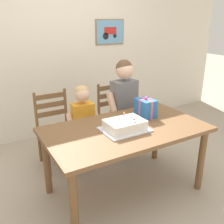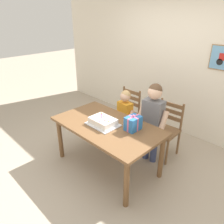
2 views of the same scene
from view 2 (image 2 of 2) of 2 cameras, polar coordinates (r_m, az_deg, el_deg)
ground_plane at (r=3.50m, az=-1.18°, el=-13.99°), size 20.00×20.00×0.00m
back_wall at (r=4.30m, az=17.03°, el=11.84°), size 6.40×0.11×2.60m
dining_table at (r=3.14m, az=-1.28°, el=-4.79°), size 1.59×0.90×0.74m
birthday_cake at (r=3.07m, az=-2.42°, el=-2.57°), size 0.44×0.34×0.19m
gift_box_red_large at (r=2.93m, az=5.61°, el=-2.98°), size 0.16×0.22×0.23m
chair_left at (r=4.06m, az=3.69°, el=-0.35°), size 0.42×0.42×0.92m
chair_right at (r=3.62m, az=13.91°, el=-4.48°), size 0.44×0.44×0.92m
child_older at (r=3.27m, az=10.74°, el=-1.12°), size 0.48×0.28×1.29m
child_younger at (r=3.64m, az=3.40°, el=-0.47°), size 0.39×0.23×1.05m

